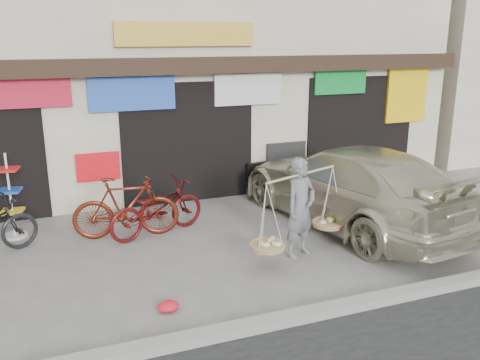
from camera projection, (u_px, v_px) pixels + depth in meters
name	position (u px, v px, depth m)	size (l,w,h in m)	color
ground	(246.00, 260.00, 8.59)	(70.00, 70.00, 0.00)	gray
kerb	(300.00, 316.00, 6.77)	(70.00, 0.25, 0.12)	gray
shophouse_block	(157.00, 44.00, 13.41)	(14.00, 6.32, 7.00)	beige
street_vendor	(300.00, 211.00, 8.58)	(2.00, 1.10, 1.72)	slate
bike_1	(126.00, 207.00, 9.44)	(0.55, 1.96, 1.18)	#601E10
bike_2	(157.00, 208.00, 9.59)	(0.69, 1.97, 1.03)	#4D0D0D
suv	(350.00, 185.00, 10.14)	(3.07, 5.71, 1.57)	#BEB999
display_rack	(11.00, 204.00, 9.43)	(0.45, 0.45, 1.62)	silver
red_bag	(168.00, 306.00, 6.99)	(0.31, 0.25, 0.14)	red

